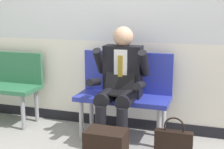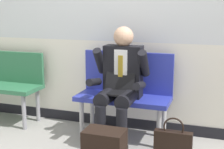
% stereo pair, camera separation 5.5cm
% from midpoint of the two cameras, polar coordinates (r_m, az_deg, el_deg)
% --- Properties ---
extents(station_wall, '(6.37, 0.14, 2.81)m').
position_cam_midpoint_polar(station_wall, '(3.75, 2.37, 11.42)').
color(station_wall, silver).
rests_on(station_wall, ground).
extents(bench_with_person, '(1.02, 0.42, 0.93)m').
position_cam_midpoint_polar(bench_with_person, '(3.57, 2.77, -2.59)').
color(bench_with_person, '#28339E').
rests_on(bench_with_person, ground).
extents(person_seated, '(0.57, 0.70, 1.22)m').
position_cam_midpoint_polar(person_seated, '(3.35, 1.82, -1.49)').
color(person_seated, black).
rests_on(person_seated, ground).
extents(handbag, '(0.35, 0.08, 0.42)m').
position_cam_midpoint_polar(handbag, '(3.16, 11.18, -12.04)').
color(handbag, black).
rests_on(handbag, ground).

